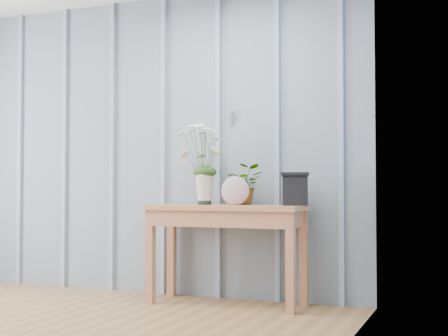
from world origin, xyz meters
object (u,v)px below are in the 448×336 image
at_px(daisy_vase, 205,151).
at_px(sideboard, 226,220).
at_px(felt_disc_vessel, 235,191).
at_px(carved_box, 295,188).

bearing_deg(daisy_vase, sideboard, 3.10).
xyz_separation_m(felt_disc_vessel, carved_box, (0.45, 0.06, 0.02)).
bearing_deg(sideboard, carved_box, 4.43).
distance_m(felt_disc_vessel, carved_box, 0.46).
bearing_deg(felt_disc_vessel, daisy_vase, 170.79).
distance_m(sideboard, daisy_vase, 0.56).
bearing_deg(sideboard, felt_disc_vessel, -14.73).
bearing_deg(carved_box, sideboard, -175.57).
xyz_separation_m(daisy_vase, carved_box, (0.71, 0.05, -0.29)).
relative_size(sideboard, daisy_vase, 1.83).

